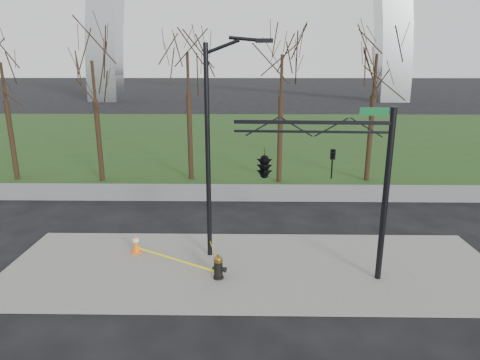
{
  "coord_description": "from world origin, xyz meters",
  "views": [
    {
      "loc": [
        -0.22,
        -13.86,
        7.23
      ],
      "look_at": [
        -0.48,
        2.0,
        2.84
      ],
      "focal_mm": 30.98,
      "sensor_mm": 36.0,
      "label": 1
    }
  ],
  "objects_px": {
    "fire_hydrant": "(219,267)",
    "traffic_cone": "(136,244)",
    "street_light": "(214,138)",
    "traffic_signal_mast": "(288,163)"
  },
  "relations": [
    {
      "from": "fire_hydrant",
      "to": "street_light",
      "type": "relative_size",
      "value": 0.11
    },
    {
      "from": "fire_hydrant",
      "to": "traffic_cone",
      "type": "xyz_separation_m",
      "value": [
        -3.39,
        2.0,
        -0.04
      ]
    },
    {
      "from": "street_light",
      "to": "traffic_signal_mast",
      "type": "xyz_separation_m",
      "value": [
        2.54,
        -1.6,
        -0.55
      ]
    },
    {
      "from": "fire_hydrant",
      "to": "traffic_cone",
      "type": "relative_size",
      "value": 1.19
    },
    {
      "from": "traffic_signal_mast",
      "to": "street_light",
      "type": "bearing_deg",
      "value": 150.44
    },
    {
      "from": "traffic_cone",
      "to": "street_light",
      "type": "height_order",
      "value": "street_light"
    },
    {
      "from": "fire_hydrant",
      "to": "traffic_cone",
      "type": "bearing_deg",
      "value": 174.23
    },
    {
      "from": "traffic_signal_mast",
      "to": "traffic_cone",
      "type": "bearing_deg",
      "value": 165.7
    },
    {
      "from": "fire_hydrant",
      "to": "traffic_signal_mast",
      "type": "relative_size",
      "value": 0.15
    },
    {
      "from": "street_light",
      "to": "traffic_signal_mast",
      "type": "relative_size",
      "value": 1.37
    }
  ]
}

